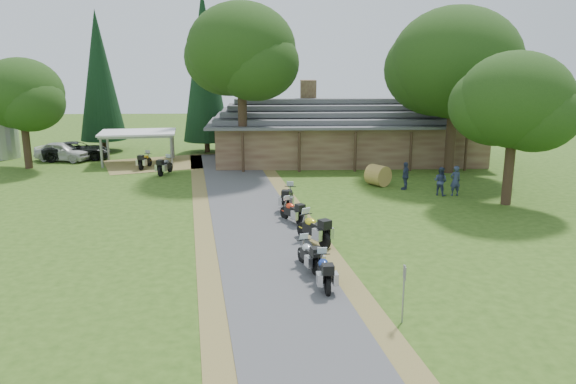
{
  "coord_description": "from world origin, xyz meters",
  "views": [
    {
      "loc": [
        -0.27,
        -19.78,
        8.24
      ],
      "look_at": [
        0.73,
        7.02,
        1.6
      ],
      "focal_mm": 35.0,
      "sensor_mm": 36.0,
      "label": 1
    }
  ],
  "objects_px": {
    "carport": "(139,147)",
    "motorcycle_row_e": "(288,196)",
    "car_dark_suv": "(77,146)",
    "hay_bale": "(378,175)",
    "motorcycle_row_b": "(309,254)",
    "motorcycle_row_c": "(313,227)",
    "motorcycle_row_d": "(292,210)",
    "lodge": "(347,129)",
    "car_white_sedan": "(63,149)",
    "motorcycle_row_a": "(324,270)",
    "motorcycle_carport_a": "(145,160)",
    "motorcycle_carport_b": "(165,165)"
  },
  "relations": [
    {
      "from": "carport",
      "to": "motorcycle_row_e",
      "type": "bearing_deg",
      "value": -58.11
    },
    {
      "from": "car_dark_suv",
      "to": "hay_bale",
      "type": "distance_m",
      "value": 24.36
    },
    {
      "from": "car_white_sedan",
      "to": "motorcycle_row_a",
      "type": "xyz_separation_m",
      "value": [
        18.1,
        -25.29,
        -0.3
      ]
    },
    {
      "from": "lodge",
      "to": "motorcycle_row_c",
      "type": "height_order",
      "value": "lodge"
    },
    {
      "from": "carport",
      "to": "motorcycle_row_b",
      "type": "xyz_separation_m",
      "value": [
        11.48,
        -22.45,
        -0.58
      ]
    },
    {
      "from": "motorcycle_row_b",
      "to": "motorcycle_carport_b",
      "type": "height_order",
      "value": "motorcycle_carport_b"
    },
    {
      "from": "motorcycle_row_e",
      "to": "hay_bale",
      "type": "bearing_deg",
      "value": -36.25
    },
    {
      "from": "lodge",
      "to": "motorcycle_carport_a",
      "type": "relative_size",
      "value": 11.78
    },
    {
      "from": "motorcycle_row_c",
      "to": "hay_bale",
      "type": "distance_m",
      "value": 12.19
    },
    {
      "from": "carport",
      "to": "car_dark_suv",
      "type": "distance_m",
      "value": 5.53
    },
    {
      "from": "car_white_sedan",
      "to": "motorcycle_row_a",
      "type": "relative_size",
      "value": 2.99
    },
    {
      "from": "car_white_sedan",
      "to": "motorcycle_carport_a",
      "type": "height_order",
      "value": "car_white_sedan"
    },
    {
      "from": "motorcycle_row_c",
      "to": "motorcycle_row_e",
      "type": "bearing_deg",
      "value": -21.4
    },
    {
      "from": "motorcycle_row_a",
      "to": "hay_bale",
      "type": "xyz_separation_m",
      "value": [
        5.05,
        15.92,
        0.01
      ]
    },
    {
      "from": "motorcycle_row_b",
      "to": "motorcycle_row_c",
      "type": "height_order",
      "value": "motorcycle_row_c"
    },
    {
      "from": "motorcycle_row_b",
      "to": "carport",
      "type": "bearing_deg",
      "value": 9.27
    },
    {
      "from": "lodge",
      "to": "motorcycle_row_d",
      "type": "height_order",
      "value": "lodge"
    },
    {
      "from": "lodge",
      "to": "motorcycle_row_a",
      "type": "xyz_separation_m",
      "value": [
        -4.26,
        -24.88,
        -1.8
      ]
    },
    {
      "from": "hay_bale",
      "to": "motorcycle_row_a",
      "type": "bearing_deg",
      "value": -107.6
    },
    {
      "from": "motorcycle_row_d",
      "to": "hay_bale",
      "type": "relative_size",
      "value": 1.38
    },
    {
      "from": "motorcycle_row_c",
      "to": "motorcycle_carport_b",
      "type": "height_order",
      "value": "motorcycle_row_c"
    },
    {
      "from": "motorcycle_row_e",
      "to": "hay_bale",
      "type": "height_order",
      "value": "motorcycle_row_e"
    },
    {
      "from": "motorcycle_row_b",
      "to": "motorcycle_row_c",
      "type": "distance_m",
      "value": 3.11
    },
    {
      "from": "car_white_sedan",
      "to": "motorcycle_carport_a",
      "type": "xyz_separation_m",
      "value": [
        7.09,
        -3.23,
        -0.32
      ]
    },
    {
      "from": "car_white_sedan",
      "to": "hay_bale",
      "type": "distance_m",
      "value": 24.98
    },
    {
      "from": "lodge",
      "to": "motorcycle_carport_a",
      "type": "xyz_separation_m",
      "value": [
        -15.27,
        -2.82,
        -1.83
      ]
    },
    {
      "from": "carport",
      "to": "hay_bale",
      "type": "bearing_deg",
      "value": -33.22
    },
    {
      "from": "motorcycle_carport_b",
      "to": "motorcycle_row_b",
      "type": "bearing_deg",
      "value": -138.57
    },
    {
      "from": "motorcycle_row_d",
      "to": "motorcycle_carport_a",
      "type": "height_order",
      "value": "motorcycle_row_d"
    },
    {
      "from": "motorcycle_carport_a",
      "to": "hay_bale",
      "type": "relative_size",
      "value": 1.38
    },
    {
      "from": "car_dark_suv",
      "to": "motorcycle_row_c",
      "type": "height_order",
      "value": "car_dark_suv"
    },
    {
      "from": "motorcycle_row_b",
      "to": "car_dark_suv",
      "type": "bearing_deg",
      "value": 16.99
    },
    {
      "from": "motorcycle_row_a",
      "to": "motorcycle_row_d",
      "type": "distance_m",
      "value": 8.07
    },
    {
      "from": "motorcycle_row_b",
      "to": "motorcycle_row_d",
      "type": "relative_size",
      "value": 1.02
    },
    {
      "from": "motorcycle_row_a",
      "to": "motorcycle_row_e",
      "type": "relative_size",
      "value": 0.95
    },
    {
      "from": "motorcycle_row_e",
      "to": "hay_bale",
      "type": "distance_m",
      "value": 7.95
    },
    {
      "from": "hay_bale",
      "to": "motorcycle_row_b",
      "type": "bearing_deg",
      "value": -111.15
    },
    {
      "from": "car_dark_suv",
      "to": "motorcycle_carport_a",
      "type": "distance_m",
      "value": 7.26
    },
    {
      "from": "motorcycle_row_d",
      "to": "hay_bale",
      "type": "bearing_deg",
      "value": -66.85
    },
    {
      "from": "motorcycle_row_d",
      "to": "motorcycle_carport_b",
      "type": "distance_m",
      "value": 14.55
    },
    {
      "from": "motorcycle_row_c",
      "to": "motorcycle_carport_b",
      "type": "bearing_deg",
      "value": 1.14
    },
    {
      "from": "lodge",
      "to": "motorcycle_row_d",
      "type": "xyz_separation_m",
      "value": [
        -5.06,
        -16.85,
        -1.83
      ]
    },
    {
      "from": "motorcycle_row_c",
      "to": "motorcycle_carport_b",
      "type": "distance_m",
      "value": 17.68
    },
    {
      "from": "carport",
      "to": "motorcycle_row_a",
      "type": "relative_size",
      "value": 2.97
    },
    {
      "from": "car_dark_suv",
      "to": "hay_bale",
      "type": "bearing_deg",
      "value": -124.79
    },
    {
      "from": "motorcycle_carport_b",
      "to": "car_white_sedan",
      "type": "bearing_deg",
      "value": 74.77
    },
    {
      "from": "car_dark_suv",
      "to": "motorcycle_row_d",
      "type": "relative_size",
      "value": 3.05
    },
    {
      "from": "motorcycle_carport_a",
      "to": "car_dark_suv",
      "type": "bearing_deg",
      "value": 70.89
    },
    {
      "from": "motorcycle_row_b",
      "to": "motorcycle_row_e",
      "type": "bearing_deg",
      "value": -14.84
    },
    {
      "from": "car_white_sedan",
      "to": "motorcycle_row_b",
      "type": "relative_size",
      "value": 3.04
    }
  ]
}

